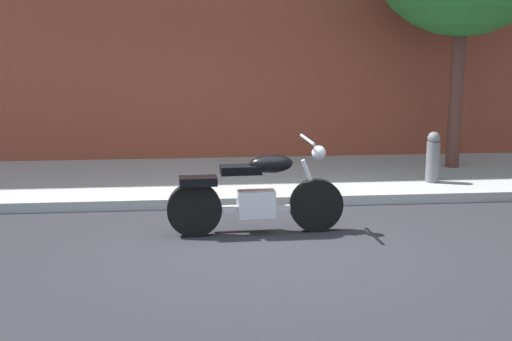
# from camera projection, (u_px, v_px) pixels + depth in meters

# --- Properties ---
(ground_plane) EXTENTS (60.00, 60.00, 0.00)m
(ground_plane) POSITION_uv_depth(u_px,v_px,m) (274.00, 243.00, 7.90)
(ground_plane) COLOR #28282D
(sidewalk) EXTENTS (20.84, 3.05, 0.14)m
(sidewalk) POSITION_uv_depth(u_px,v_px,m) (250.00, 179.00, 10.93)
(sidewalk) COLOR #A8A8A8
(sidewalk) RESTS_ON ground
(motorcycle) EXTENTS (2.11, 0.70, 1.14)m
(motorcycle) POSITION_uv_depth(u_px,v_px,m) (256.00, 196.00, 8.19)
(motorcycle) COLOR black
(motorcycle) RESTS_ON ground
(fire_hydrant) EXTENTS (0.20, 0.20, 0.91)m
(fire_hydrant) POSITION_uv_depth(u_px,v_px,m) (433.00, 161.00, 10.33)
(fire_hydrant) COLOR slate
(fire_hydrant) RESTS_ON ground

